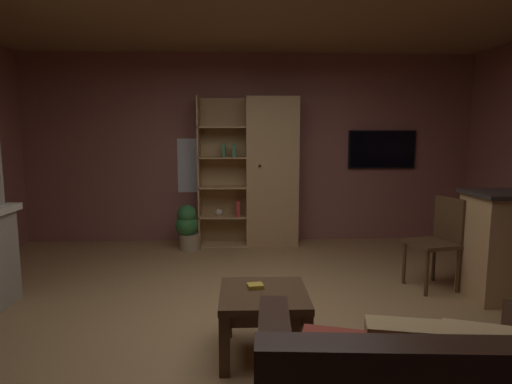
{
  "coord_description": "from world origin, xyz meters",
  "views": [
    {
      "loc": [
        -0.13,
        -3.2,
        1.53
      ],
      "look_at": [
        0.0,
        0.4,
        1.05
      ],
      "focal_mm": 29.54,
      "sensor_mm": 36.0,
      "label": 1
    }
  ],
  "objects_px": {
    "coffee_table": "(264,304)",
    "potted_floor_plant": "(188,227)",
    "bookshelf_cabinet": "(266,173)",
    "wall_mounted_tv": "(382,149)",
    "dining_chair": "(439,236)",
    "table_book_0": "(255,286)"
  },
  "relations": [
    {
      "from": "potted_floor_plant",
      "to": "wall_mounted_tv",
      "type": "xyz_separation_m",
      "value": [
        2.77,
        0.48,
        1.02
      ]
    },
    {
      "from": "dining_chair",
      "to": "potted_floor_plant",
      "type": "height_order",
      "value": "dining_chair"
    },
    {
      "from": "bookshelf_cabinet",
      "to": "wall_mounted_tv",
      "type": "height_order",
      "value": "bookshelf_cabinet"
    },
    {
      "from": "coffee_table",
      "to": "dining_chair",
      "type": "distance_m",
      "value": 2.22
    },
    {
      "from": "bookshelf_cabinet",
      "to": "dining_chair",
      "type": "xyz_separation_m",
      "value": [
        1.64,
        -1.79,
        -0.49
      ]
    },
    {
      "from": "coffee_table",
      "to": "table_book_0",
      "type": "height_order",
      "value": "table_book_0"
    },
    {
      "from": "bookshelf_cabinet",
      "to": "table_book_0",
      "type": "relative_size",
      "value": 18.79
    },
    {
      "from": "coffee_table",
      "to": "potted_floor_plant",
      "type": "distance_m",
      "value": 2.91
    },
    {
      "from": "coffee_table",
      "to": "dining_chair",
      "type": "relative_size",
      "value": 0.67
    },
    {
      "from": "bookshelf_cabinet",
      "to": "dining_chair",
      "type": "distance_m",
      "value": 2.48
    },
    {
      "from": "table_book_0",
      "to": "dining_chair",
      "type": "distance_m",
      "value": 2.22
    },
    {
      "from": "table_book_0",
      "to": "dining_chair",
      "type": "bearing_deg",
      "value": 31.72
    },
    {
      "from": "coffee_table",
      "to": "dining_chair",
      "type": "height_order",
      "value": "dining_chair"
    },
    {
      "from": "bookshelf_cabinet",
      "to": "dining_chair",
      "type": "bearing_deg",
      "value": -47.56
    },
    {
      "from": "dining_chair",
      "to": "potted_floor_plant",
      "type": "relative_size",
      "value": 1.49
    },
    {
      "from": "coffee_table",
      "to": "dining_chair",
      "type": "bearing_deg",
      "value": 34.22
    },
    {
      "from": "table_book_0",
      "to": "wall_mounted_tv",
      "type": "distance_m",
      "value": 3.82
    },
    {
      "from": "potted_floor_plant",
      "to": "wall_mounted_tv",
      "type": "height_order",
      "value": "wall_mounted_tv"
    },
    {
      "from": "potted_floor_plant",
      "to": "wall_mounted_tv",
      "type": "bearing_deg",
      "value": 9.81
    },
    {
      "from": "table_book_0",
      "to": "wall_mounted_tv",
      "type": "relative_size",
      "value": 0.11
    },
    {
      "from": "coffee_table",
      "to": "wall_mounted_tv",
      "type": "distance_m",
      "value": 3.89
    },
    {
      "from": "coffee_table",
      "to": "potted_floor_plant",
      "type": "height_order",
      "value": "potted_floor_plant"
    }
  ]
}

